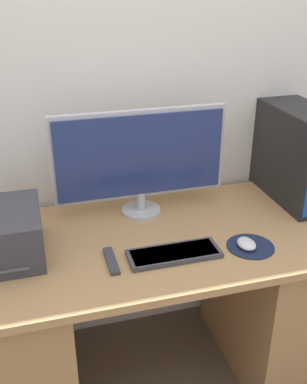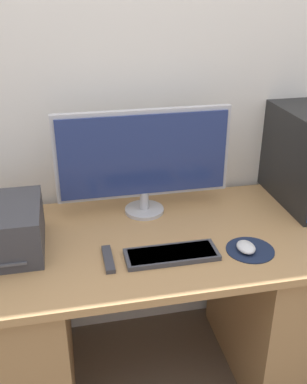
{
  "view_description": "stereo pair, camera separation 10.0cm",
  "coord_description": "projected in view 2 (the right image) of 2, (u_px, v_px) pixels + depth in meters",
  "views": [
    {
      "loc": [
        -0.41,
        -1.07,
        1.67
      ],
      "look_at": [
        -0.0,
        0.37,
        0.95
      ],
      "focal_mm": 42.0,
      "sensor_mm": 36.0,
      "label": 1
    },
    {
      "loc": [
        -0.31,
        -1.09,
        1.67
      ],
      "look_at": [
        -0.0,
        0.37,
        0.95
      ],
      "focal_mm": 42.0,
      "sensor_mm": 36.0,
      "label": 2
    }
  ],
  "objects": [
    {
      "name": "remote_control",
      "position": [
        108.0,
        259.0,
        1.59
      ],
      "size": [
        0.03,
        0.16,
        0.02
      ],
      "color": "#38383D",
      "rests_on": "desk"
    },
    {
      "name": "wall_back",
      "position": [
        133.0,
        61.0,
        1.86
      ],
      "size": [
        6.4,
        0.05,
        2.7
      ],
      "color": "white",
      "rests_on": "ground_plane"
    },
    {
      "name": "mouse",
      "position": [
        246.0,
        247.0,
        1.65
      ],
      "size": [
        0.07,
        0.09,
        0.03
      ],
      "color": "silver",
      "rests_on": "mousepad"
    },
    {
      "name": "monitor",
      "position": [
        143.0,
        157.0,
        1.82
      ],
      "size": [
        0.72,
        0.17,
        0.45
      ],
      "color": "#B7B7BC",
      "rests_on": "desk"
    },
    {
      "name": "keyboard",
      "position": [
        172.0,
        254.0,
        1.62
      ],
      "size": [
        0.34,
        0.12,
        0.02
      ],
      "color": "#3D3D42",
      "rests_on": "desk"
    },
    {
      "name": "mousepad",
      "position": [
        250.0,
        250.0,
        1.66
      ],
      "size": [
        0.18,
        0.18,
        0.0
      ],
      "color": "#19233D",
      "rests_on": "desk"
    },
    {
      "name": "computer_tower",
      "position": [
        306.0,
        158.0,
        1.94
      ],
      "size": [
        0.21,
        0.47,
        0.41
      ],
      "color": "black",
      "rests_on": "desk"
    },
    {
      "name": "desk",
      "position": [
        154.0,
        310.0,
        1.91
      ],
      "size": [
        1.68,
        0.74,
        0.75
      ],
      "color": "tan",
      "rests_on": "ground_plane"
    }
  ]
}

